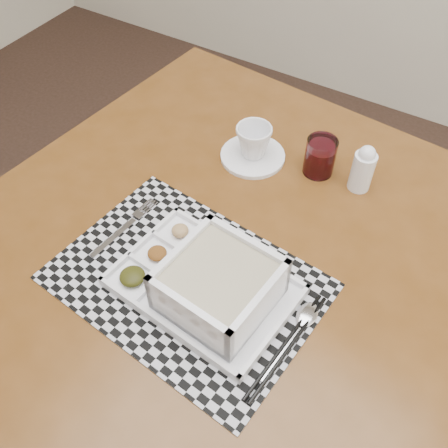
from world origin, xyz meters
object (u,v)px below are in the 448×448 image
at_px(cup, 254,141).
at_px(dining_table, 233,265).
at_px(serving_tray, 214,286).
at_px(creamer_bottle, 363,169).
at_px(juice_glass, 320,158).

bearing_deg(cup, dining_table, -85.28).
height_order(dining_table, cup, cup).
height_order(serving_tray, creamer_bottle, creamer_bottle).
distance_m(serving_tray, creamer_bottle, 0.43).
xyz_separation_m(cup, creamer_bottle, (0.25, 0.04, 0.01)).
height_order(dining_table, juice_glass, juice_glass).
height_order(cup, creamer_bottle, creamer_bottle).
distance_m(dining_table, serving_tray, 0.19).
bearing_deg(juice_glass, creamer_bottle, 0.47).
bearing_deg(creamer_bottle, dining_table, -119.64).
xyz_separation_m(juice_glass, creamer_bottle, (0.10, 0.00, 0.01)).
distance_m(dining_table, juice_glass, 0.31).
height_order(dining_table, serving_tray, serving_tray).
relative_size(dining_table, creamer_bottle, 10.19).
bearing_deg(cup, serving_tray, -86.92).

